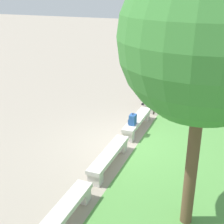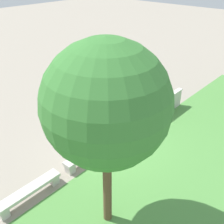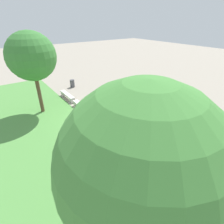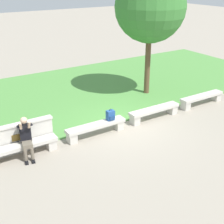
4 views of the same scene
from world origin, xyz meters
The scene contains 10 objects.
ground_plane centered at (0.00, 0.00, 0.00)m, with size 80.00×80.00×0.00m, color gray.
grass_strip centered at (0.00, 4.38, 0.01)m, with size 22.26×8.00×0.03m, color #518E42.
bench_main centered at (-4.00, 0.00, 0.31)m, with size 2.27×0.40×0.45m.
bench_near centered at (-1.33, 0.00, 0.31)m, with size 2.27×0.40×0.45m.
bench_mid centered at (1.33, 0.00, 0.31)m, with size 2.27×0.40×0.45m.
bench_far centered at (4.00, 0.00, 0.31)m, with size 2.27×0.40×0.45m.
backrest_wall_with_plaque centered at (-4.00, 0.34, 0.52)m, with size 2.35×0.24×1.01m.
person_photographer centered at (-3.85, -0.08, 0.74)m, with size 0.52×0.77×1.32m.
backpack centered at (-0.72, 0.01, 0.63)m, with size 0.28×0.24×0.43m.
tree_behind_wall centered at (2.85, 2.44, 3.97)m, with size 3.12×3.12×5.55m.
Camera 4 is at (-6.13, -8.64, 5.32)m, focal length 50.00 mm.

